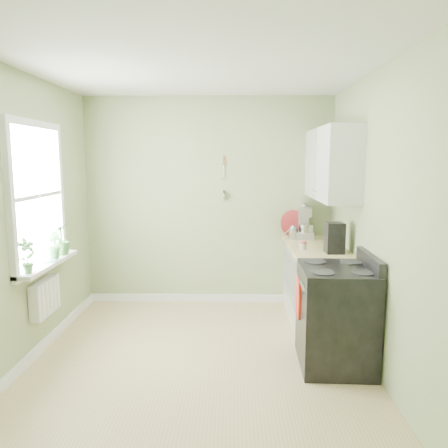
{
  "coord_description": "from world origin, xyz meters",
  "views": [
    {
      "loc": [
        0.32,
        -3.87,
        1.9
      ],
      "look_at": [
        0.23,
        0.55,
        1.24
      ],
      "focal_mm": 35.0,
      "sensor_mm": 36.0,
      "label": 1
    }
  ],
  "objects_px": {
    "stand_mixer": "(305,223)",
    "kettle": "(293,232)",
    "stove": "(336,316)",
    "coffee_maker": "(334,239)"
  },
  "relations": [
    {
      "from": "stand_mixer",
      "to": "kettle",
      "type": "xyz_separation_m",
      "value": [
        -0.17,
        -0.12,
        -0.1
      ]
    },
    {
      "from": "stand_mixer",
      "to": "stove",
      "type": "bearing_deg",
      "value": -88.59
    },
    {
      "from": "stove",
      "to": "stand_mixer",
      "type": "bearing_deg",
      "value": 91.41
    },
    {
      "from": "stand_mixer",
      "to": "kettle",
      "type": "bearing_deg",
      "value": -144.68
    },
    {
      "from": "stand_mixer",
      "to": "kettle",
      "type": "height_order",
      "value": "stand_mixer"
    },
    {
      "from": "kettle",
      "to": "coffee_maker",
      "type": "relative_size",
      "value": 0.54
    },
    {
      "from": "stove",
      "to": "coffee_maker",
      "type": "xyz_separation_m",
      "value": [
        0.12,
        0.72,
        0.59
      ]
    },
    {
      "from": "stove",
      "to": "kettle",
      "type": "xyz_separation_m",
      "value": [
        -0.21,
        1.51,
        0.53
      ]
    },
    {
      "from": "stove",
      "to": "stand_mixer",
      "type": "relative_size",
      "value": 2.41
    },
    {
      "from": "coffee_maker",
      "to": "kettle",
      "type": "bearing_deg",
      "value": 112.99
    }
  ]
}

